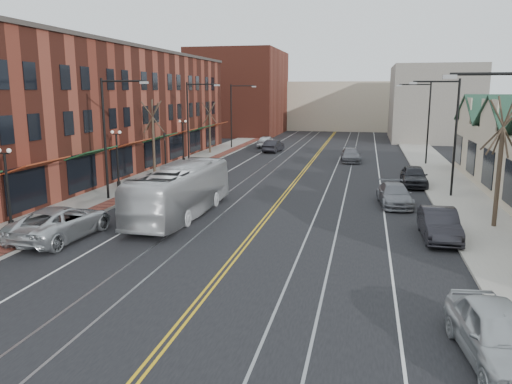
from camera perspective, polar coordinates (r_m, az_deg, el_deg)
The scene contains 29 objects.
ground at distance 17.01m, azimuth -8.08°, elevation -14.18°, with size 160.00×160.00×0.00m, color black.
sidewalk_left at distance 39.21m, azimuth -14.35°, elevation 0.46°, with size 4.00×120.00×0.15m, color gray.
sidewalk_right at distance 35.66m, azimuth 22.63°, elevation -1.15°, with size 4.00×120.00×0.15m, color gray.
building_left at distance 48.09m, azimuth -18.45°, elevation 8.72°, with size 10.00×50.00×11.00m, color maroon.
backdrop_left at distance 87.02m, azimuth -1.90°, elevation 11.27°, with size 14.00×18.00×14.00m, color maroon.
backdrop_mid at distance 99.51m, azimuth 9.41°, elevation 9.71°, with size 22.00×14.00×9.00m, color #C1B094.
backdrop_right at distance 79.90m, azimuth 19.55°, elevation 9.53°, with size 12.00×16.00×11.00m, color slate.
streetlight_l_1 at distance 34.63m, azimuth -16.31°, elevation 7.21°, with size 3.33×0.25×8.00m.
streetlight_l_2 at distance 49.25m, azimuth -7.31°, elevation 8.71°, with size 3.33×0.25×8.00m.
streetlight_l_3 at distance 64.52m, azimuth -2.47°, elevation 9.43°, with size 3.33×0.25×8.00m.
streetlight_r_1 at distance 36.80m, azimuth 21.22°, elevation 7.12°, with size 3.33×0.25×8.00m.
streetlight_r_2 at distance 52.65m, azimuth 18.67°, elevation 8.38°, with size 3.33×0.25×8.00m.
lamppost_l_1 at distance 29.33m, azimuth -26.50°, elevation 0.19°, with size 0.84×0.28×4.27m.
lamppost_l_2 at distance 39.24m, azimuth -15.55°, elevation 3.56°, with size 0.84×0.28×4.27m.
lamppost_l_3 at distance 51.93m, azimuth -8.32°, elevation 5.70°, with size 0.84×0.28×4.27m.
tree_left_near at distance 44.33m, azimuth -11.67°, elevation 6.31°, with size 1.78×1.37×6.48m.
tree_left_far at distance 59.27m, azimuth -5.33°, elevation 7.52°, with size 1.66×1.28×6.02m.
tree_right_mid at distance 29.38m, azimuth 26.12°, elevation 3.31°, with size 1.90×1.46×6.93m.
manhole_far at distance 28.80m, azimuth -23.65°, elevation -3.93°, with size 0.60×0.60×0.02m, color #592D19.
traffic_signal at distance 41.87m, azimuth -10.33°, elevation 4.47°, with size 0.18×0.15×3.80m.
transit_bus at distance 29.71m, azimuth -8.56°, elevation 0.09°, with size 2.57×10.97×3.05m, color silver.
parked_suv at distance 27.00m, azimuth -21.38°, elevation -3.25°, with size 2.77×6.02×1.67m, color #B4B8BB.
parked_car_a at distance 15.60m, azimuth 26.00°, elevation -14.44°, with size 1.93×4.80×1.64m, color #B1B5B9.
parked_car_b at distance 26.68m, azimuth 20.20°, elevation -3.47°, with size 1.64×4.69×1.55m, color black.
parked_car_c at distance 33.62m, azimuth 15.56°, elevation -0.31°, with size 1.97×4.84×1.40m, color slate.
parked_car_d at distance 40.81m, azimuth 17.60°, elevation 1.75°, with size 1.91×4.74×1.61m, color #222327.
distant_car_left at distance 60.96m, azimuth 2.01°, elevation 5.27°, with size 1.56×4.48×1.48m, color black.
distant_car_right at distance 53.52m, azimuth 10.77°, elevation 4.18°, with size 1.98×4.87×1.41m, color slate.
distant_car_far at distance 66.06m, azimuth 1.21°, elevation 5.80°, with size 1.86×4.62×1.57m, color silver.
Camera 1 is at (5.54, -14.31, 7.34)m, focal length 35.00 mm.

